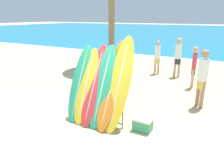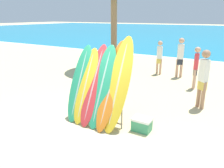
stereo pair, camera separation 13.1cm
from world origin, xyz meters
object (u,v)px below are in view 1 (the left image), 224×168
Objects in this scene: surfboard_slot_5 at (119,84)px; person_mid_beach at (202,77)px; surfboard_rack at (97,106)px; person_near_water at (157,56)px; surfboard_slot_0 at (80,83)px; surfboard_slot_1 at (86,86)px; person_far_right at (178,56)px; person_far_left at (194,66)px; surfboard_slot_3 at (103,86)px; surfboard_slot_4 at (112,85)px; surfboard_slot_2 at (94,85)px; cooler_box at (143,124)px.

person_mid_beach is (1.65, 2.29, -0.15)m from surfboard_slot_5.
person_near_water reaches higher than surfboard_rack.
surfboard_rack is 3.33m from person_mid_beach.
surfboard_slot_0 is 1.03× the size of surfboard_slot_1.
surfboard_slot_0 reaches higher than person_far_right.
person_mid_beach is at bearing 47.21° from surfboard_rack.
person_near_water is at bearing -130.51° from person_far_left.
surfboard_slot_3 is at bearing 25.99° from surfboard_rack.
surfboard_rack is 5.79m from person_near_water.
surfboard_slot_1 is 0.90× the size of surfboard_slot_4.
surfboard_slot_3 reaches higher than surfboard_slot_2.
cooler_box is (1.10, 0.10, -0.85)m from surfboard_slot_3.
person_far_left is at bearing 75.17° from surfboard_slot_5.
surfboard_slot_2 is 0.89× the size of surfboard_slot_5.
surfboard_slot_5 is at bearing 4.57° from surfboard_slot_2.
person_far_right is at bearing 94.91° from cooler_box.
person_far_left reaches higher than person_near_water.
surfboard_slot_2 is 1.12× the size of person_mid_beach.
cooler_box is (1.59, 0.13, -0.79)m from surfboard_slot_1.
surfboard_slot_3 is at bearing -172.62° from surfboard_slot_5.
surfboard_slot_2 is (-0.12, 0.07, 0.57)m from surfboard_rack.
surfboard_slot_0 is 4.27× the size of cooler_box.
cooler_box is at bearing 3.34° from surfboard_slot_4.
person_far_left is at bearing 69.89° from surfboard_slot_3.
person_near_water is 0.99× the size of person_far_left.
person_near_water is (-0.13, 5.70, -0.13)m from surfboard_slot_2.
person_far_right is at bearing 76.58° from surfboard_slot_0.
surfboard_slot_2 is 3.32m from person_mid_beach.
surfboard_slot_2 is 0.26m from surfboard_slot_3.
person_mid_beach reaches higher than surfboard_rack.
person_near_water is 0.90× the size of person_mid_beach.
surfboard_slot_0 is at bearing -31.88° from person_far_left.
person_near_water is at bearing 98.34° from surfboard_slot_5.
surfboard_rack is 0.85× the size of person_mid_beach.
person_mid_beach is at bearing 39.97° from surfboard_slot_0.
person_near_water is at bearing 93.82° from surfboard_slot_3.
surfboard_slot_3 is 5.64m from person_far_right.
surfboard_slot_4 is 4.60× the size of cooler_box.
surfboard_slot_2 is 0.50m from surfboard_slot_4.
surfboard_slot_1 is at bearing -29.38° from person_far_left.
person_mid_beach reaches higher than person_near_water.
surfboard_slot_5 reaches higher than person_mid_beach.
surfboard_slot_1 is 1.07× the size of person_mid_beach.
surfboard_slot_0 is 0.98× the size of surfboard_slot_3.
surfboard_slot_5 reaches higher than surfboard_slot_1.
surfboard_rack is at bearing -5.36° from surfboard_slot_1.
cooler_box is at bearing -74.10° from person_mid_beach.
surfboard_slot_1 is 0.95× the size of surfboard_slot_3.
surfboard_slot_5 is at bearing -176.38° from cooler_box.
surfboard_slot_5 is at bearing -85.88° from person_mid_beach.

